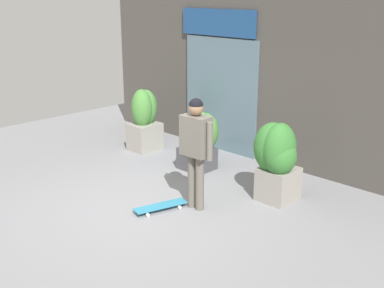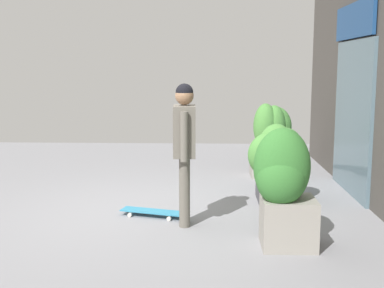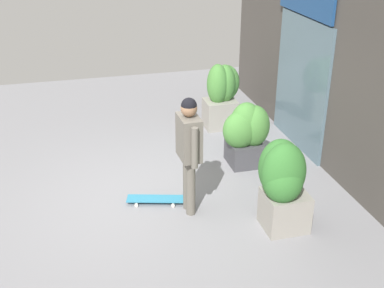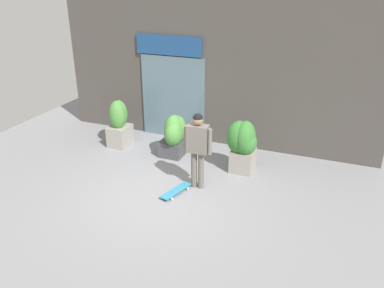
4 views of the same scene
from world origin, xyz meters
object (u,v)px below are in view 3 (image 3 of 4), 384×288
at_px(planter_box_right, 283,180).
at_px(planter_box_mid, 222,92).
at_px(planter_box_left, 246,132).
at_px(skateboard, 155,199).
at_px(skateboarder, 189,144).

distance_m(planter_box_right, planter_box_mid, 3.53).
height_order(planter_box_left, planter_box_right, planter_box_right).
bearing_deg(planter_box_right, planter_box_left, 174.49).
distance_m(skateboard, planter_box_mid, 3.13).
bearing_deg(planter_box_mid, planter_box_left, -3.87).
distance_m(skateboarder, planter_box_left, 1.74).
bearing_deg(planter_box_left, planter_box_right, -5.51).
relative_size(skateboarder, skateboard, 1.99).
distance_m(skateboard, planter_box_right, 1.95).
bearing_deg(skateboarder, planter_box_mid, -117.98).
distance_m(skateboarder, planter_box_mid, 3.14).
height_order(skateboard, planter_box_mid, planter_box_mid).
relative_size(skateboarder, planter_box_right, 1.33).
xyz_separation_m(skateboard, planter_box_right, (1.03, 1.51, 0.67)).
height_order(skateboard, planter_box_right, planter_box_right).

